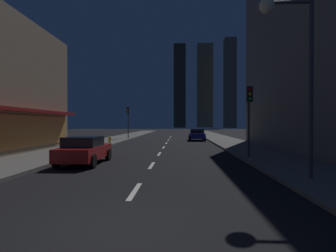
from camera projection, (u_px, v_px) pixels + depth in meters
name	position (u px, v px, depth m)	size (l,w,h in m)	color
ground_plane	(169.00, 139.00, 37.27)	(78.00, 136.00, 0.10)	black
sidewalk_right	(220.00, 139.00, 36.97)	(4.00, 76.00, 0.15)	#605E59
sidewalk_left	(119.00, 138.00, 37.56)	(4.00, 76.00, 0.15)	#605E59
lane_marking_center	(164.00, 147.00, 24.08)	(0.16, 43.80, 0.01)	silver
skyscraper_distant_tall	(180.00, 87.00, 141.38)	(6.15, 8.72, 42.90)	#343127
skyscraper_distant_mid	(205.00, 86.00, 150.27)	(8.47, 7.20, 45.93)	#615C48
skyscraper_distant_short	(230.00, 83.00, 131.09)	(5.41, 6.12, 43.21)	brown
car_parked_near	(85.00, 150.00, 14.25)	(1.98, 4.24, 1.45)	#B21919
car_parked_far	(197.00, 135.00, 33.92)	(1.98, 4.24, 1.45)	navy
fire_hydrant_far_left	(110.00, 139.00, 28.35)	(0.42, 0.30, 0.65)	gold
traffic_light_near_right	(249.00, 105.00, 15.83)	(0.32, 0.48, 4.20)	#2D2D2D
traffic_light_far_left	(128.00, 116.00, 36.31)	(0.32, 0.48, 4.20)	#2D2D2D
street_lamp_right	(288.00, 43.00, 9.86)	(1.96, 0.56, 6.58)	#38383D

